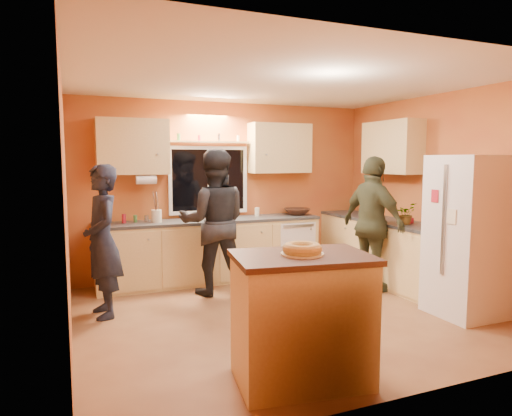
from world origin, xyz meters
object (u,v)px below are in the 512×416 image
person_center (214,222)px  refrigerator (469,236)px  island (302,317)px  person_right (373,224)px  person_left (102,241)px

person_center → refrigerator: bearing=156.8°
refrigerator → person_center: person_center is taller
person_center → island: bearing=103.5°
island → person_right: 2.83m
person_left → person_center: 1.46m
refrigerator → person_center: bearing=141.6°
island → person_right: size_ratio=0.64×
person_left → person_right: (3.40, -0.31, 0.05)m
island → refrigerator: bearing=23.9°
person_left → person_center: (1.41, 0.37, 0.09)m
island → person_center: person_center is taller
refrigerator → person_center: 3.04m
person_left → island: bearing=22.8°
island → person_center: 2.61m
refrigerator → person_left: refrigerator is taller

